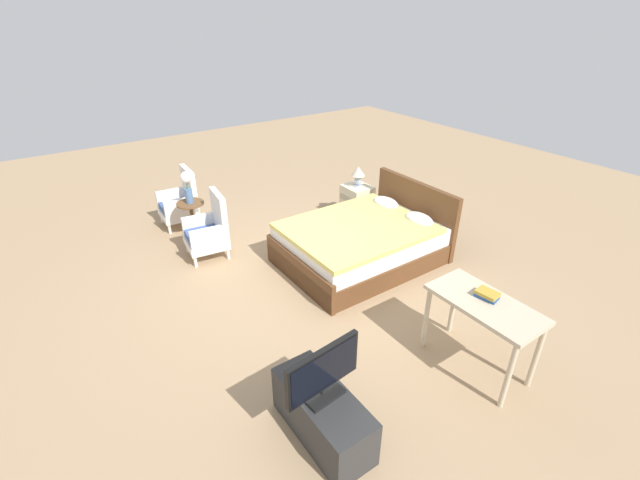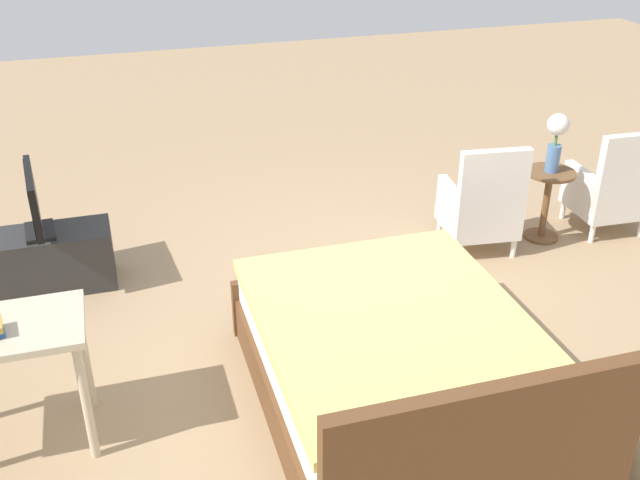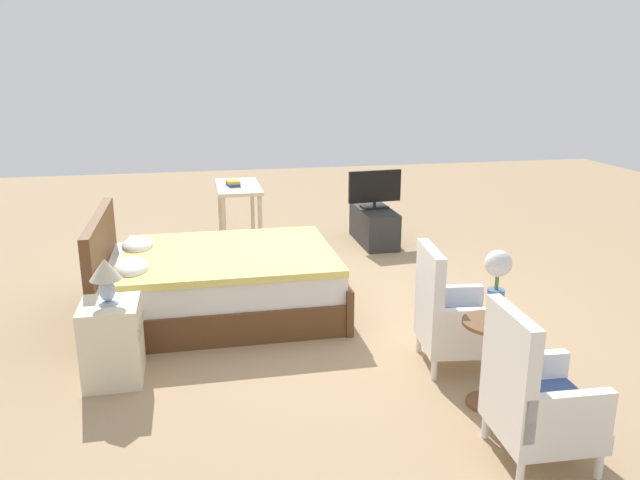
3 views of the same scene
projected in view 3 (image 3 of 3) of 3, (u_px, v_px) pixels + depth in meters
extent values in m
plane|color=#A38460|center=(328.00, 308.00, 5.80)|extent=(16.00, 16.00, 0.00)
cube|color=brown|center=(222.00, 298.00, 5.66)|extent=(1.49, 2.09, 0.28)
cube|color=white|center=(221.00, 271.00, 5.59)|extent=(1.43, 2.01, 0.24)
cube|color=#EAD66B|center=(229.00, 255.00, 5.57)|extent=(1.48, 1.84, 0.06)
cube|color=brown|center=(103.00, 270.00, 5.38)|extent=(1.52, 0.08, 0.96)
cube|color=brown|center=(331.00, 284.00, 5.84)|extent=(1.52, 0.06, 0.40)
ellipsoid|color=white|center=(131.00, 268.00, 5.09)|extent=(0.44, 0.28, 0.14)
ellipsoid|color=white|center=(137.00, 245.00, 5.72)|extent=(0.44, 0.28, 0.14)
cylinder|color=white|center=(599.00, 465.00, 3.41)|extent=(0.04, 0.04, 0.16)
cylinder|color=white|center=(556.00, 419.00, 3.85)|extent=(0.04, 0.04, 0.16)
cylinder|color=white|center=(520.00, 473.00, 3.34)|extent=(0.04, 0.04, 0.16)
cylinder|color=white|center=(485.00, 426.00, 3.78)|extent=(0.04, 0.04, 0.16)
cube|color=white|center=(542.00, 423.00, 3.56)|extent=(0.56, 0.56, 0.12)
cube|color=#3D5693|center=(544.00, 406.00, 3.53)|extent=(0.52, 0.52, 0.10)
cube|color=white|center=(509.00, 366.00, 3.42)|extent=(0.54, 0.10, 0.64)
cube|color=white|center=(567.00, 416.00, 3.28)|extent=(0.09, 0.52, 0.26)
cube|color=white|center=(525.00, 374.00, 3.73)|extent=(0.09, 0.52, 0.26)
cylinder|color=white|center=(496.00, 367.00, 4.51)|extent=(0.04, 0.04, 0.16)
cylinder|color=white|center=(476.00, 340.00, 4.96)|extent=(0.04, 0.04, 0.16)
cylinder|color=white|center=(434.00, 369.00, 4.48)|extent=(0.04, 0.04, 0.16)
cylinder|color=white|center=(419.00, 342.00, 4.92)|extent=(0.04, 0.04, 0.16)
cube|color=white|center=(457.00, 337.00, 4.68)|extent=(0.60, 0.60, 0.12)
cube|color=#3D5693|center=(458.00, 323.00, 4.65)|extent=(0.55, 0.55, 0.10)
cube|color=white|center=(429.00, 290.00, 4.56)|extent=(0.55, 0.14, 0.64)
cube|color=white|center=(469.00, 326.00, 4.40)|extent=(0.13, 0.52, 0.26)
cube|color=white|center=(450.00, 302.00, 4.85)|extent=(0.13, 0.52, 0.26)
cylinder|color=brown|center=(487.00, 402.00, 4.17)|extent=(0.28, 0.28, 0.03)
cylinder|color=brown|center=(490.00, 364.00, 4.09)|extent=(0.06, 0.06, 0.55)
cylinder|color=brown|center=(493.00, 323.00, 4.01)|extent=(0.40, 0.40, 0.02)
cylinder|color=#4C709E|center=(495.00, 305.00, 3.98)|extent=(0.11, 0.11, 0.22)
cylinder|color=#477538|center=(497.00, 282.00, 3.93)|extent=(0.02, 0.02, 0.10)
sphere|color=silver|center=(498.00, 263.00, 3.90)|extent=(0.17, 0.17, 0.17)
cube|color=beige|center=(112.00, 342.00, 4.43)|extent=(0.44, 0.40, 0.58)
cube|color=#B3AB8E|center=(141.00, 324.00, 4.43)|extent=(0.37, 0.01, 0.09)
cylinder|color=#9EADC6|center=(108.00, 302.00, 4.35)|extent=(0.13, 0.13, 0.02)
ellipsoid|color=#9EADC6|center=(107.00, 290.00, 4.32)|extent=(0.11, 0.11, 0.16)
cone|color=beige|center=(105.00, 269.00, 4.28)|extent=(0.22, 0.22, 0.15)
cube|color=#2D2D2D|center=(374.00, 225.00, 7.87)|extent=(0.96, 0.40, 0.45)
cube|color=black|center=(374.00, 207.00, 7.80)|extent=(0.23, 0.34, 0.03)
cylinder|color=black|center=(374.00, 204.00, 7.79)|extent=(0.04, 0.04, 0.05)
cube|color=black|center=(375.00, 186.00, 7.73)|extent=(0.11, 0.68, 0.39)
cube|color=black|center=(374.00, 186.00, 7.75)|extent=(0.06, 0.63, 0.36)
cylinder|color=beige|center=(260.00, 226.00, 7.30)|extent=(0.05, 0.05, 0.73)
cylinder|color=beige|center=(252.00, 208.00, 8.18)|extent=(0.05, 0.05, 0.73)
cylinder|color=beige|center=(224.00, 228.00, 7.22)|extent=(0.05, 0.05, 0.73)
cylinder|color=beige|center=(220.00, 210.00, 8.10)|extent=(0.05, 0.05, 0.73)
cube|color=beige|center=(238.00, 187.00, 7.60)|extent=(1.04, 0.52, 0.04)
cube|color=#284C8E|center=(233.00, 185.00, 7.54)|extent=(0.22, 0.17, 0.03)
cube|color=#B79333|center=(233.00, 182.00, 7.53)|extent=(0.21, 0.17, 0.03)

